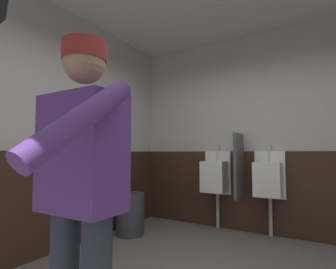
# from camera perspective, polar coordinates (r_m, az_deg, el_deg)

# --- Properties ---
(wall_back) EXTENTS (4.42, 0.12, 2.89)m
(wall_back) POSITION_cam_1_polar(r_m,az_deg,el_deg) (4.00, 19.91, 0.75)
(wall_back) COLOR #B2B2AD
(wall_back) RESTS_ON ground_plane
(wall_left) EXTENTS (0.12, 4.56, 2.89)m
(wall_left) POSITION_cam_1_polar(r_m,az_deg,el_deg) (3.32, -24.47, 1.79)
(wall_left) COLOR #B2B2AD
(wall_left) RESTS_ON ground_plane
(wainscot_band_back) EXTENTS (3.82, 0.03, 1.15)m
(wainscot_band_back) POSITION_cam_1_polar(r_m,az_deg,el_deg) (3.95, 20.00, -11.83)
(wainscot_band_back) COLOR #382319
(wainscot_band_back) RESTS_ON ground_plane
(wainscot_band_left) EXTENTS (0.03, 3.96, 1.15)m
(wainscot_band_left) POSITION_cam_1_polar(r_m,az_deg,el_deg) (3.29, -24.15, -13.38)
(wainscot_band_left) COLOR #382319
(wainscot_band_left) RESTS_ON ground_plane
(urinal_left) EXTENTS (0.40, 0.34, 1.24)m
(urinal_left) POSITION_cam_1_polar(r_m,az_deg,el_deg) (3.96, 10.37, -9.02)
(urinal_left) COLOR white
(urinal_left) RESTS_ON ground_plane
(urinal_middle) EXTENTS (0.40, 0.34, 1.24)m
(urinal_middle) POSITION_cam_1_polar(r_m,az_deg,el_deg) (3.77, 21.26, -9.08)
(urinal_middle) COLOR white
(urinal_middle) RESTS_ON ground_plane
(privacy_divider_panel) EXTENTS (0.04, 0.40, 0.90)m
(privacy_divider_panel) POSITION_cam_1_polar(r_m,az_deg,el_deg) (3.77, 15.35, -6.57)
(privacy_divider_panel) COLOR #4C4C51
(person) EXTENTS (0.63, 0.60, 1.68)m
(person) POSITION_cam_1_polar(r_m,az_deg,el_deg) (1.33, -18.79, -10.21)
(person) COLOR #2D3342
(person) RESTS_ON ground_plane
(cell_phone) EXTENTS (0.06, 0.04, 0.11)m
(cell_phone) POSITION_cam_1_polar(r_m,az_deg,el_deg) (0.95, -32.99, 23.12)
(cell_phone) COLOR black
(trash_bin) EXTENTS (0.39, 0.39, 0.56)m
(trash_bin) POSITION_cam_1_polar(r_m,az_deg,el_deg) (3.78, -8.33, -16.91)
(trash_bin) COLOR #38383D
(trash_bin) RESTS_ON ground_plane
(hand_dryer) EXTENTS (0.24, 0.23, 0.28)m
(hand_dryer) POSITION_cam_1_polar(r_m,az_deg,el_deg) (3.32, -19.15, -1.97)
(hand_dryer) COLOR silver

